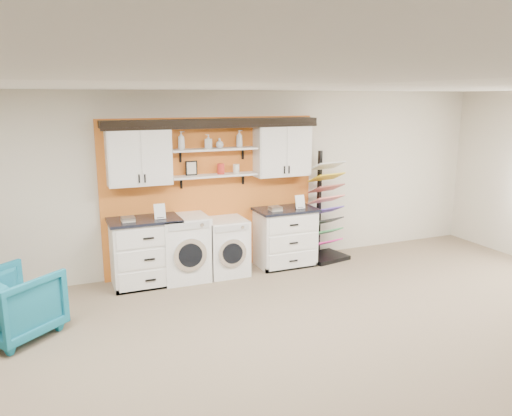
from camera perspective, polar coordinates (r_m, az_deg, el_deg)
name	(u,v)px	position (r m, az deg, el deg)	size (l,w,h in m)	color
floor	(348,402)	(4.91, 10.45, -20.98)	(10.00, 10.00, 0.00)	#836F58
ceiling	(362,84)	(4.11, 12.04, 13.72)	(10.00, 10.00, 0.00)	white
wall_back	(211,182)	(7.85, -5.18, 3.00)	(10.00, 10.00, 0.00)	beige
accent_panel	(212,195)	(7.85, -5.07, 1.52)	(3.40, 0.07, 2.40)	orange
upper_cabinet_left	(139,156)	(7.33, -13.25, 5.82)	(0.90, 0.35, 0.84)	white
upper_cabinet_right	(282,150)	(8.01, 2.99, 6.68)	(0.90, 0.35, 0.84)	white
shelf_lower	(215,175)	(7.64, -4.74, 3.73)	(1.32, 0.28, 0.03)	white
shelf_upper	(214,149)	(7.59, -4.80, 6.72)	(1.32, 0.28, 0.03)	white
crown_molding	(213,122)	(7.57, -4.88, 9.72)	(3.30, 0.41, 0.13)	black
picture_frame	(191,168)	(7.57, -7.40, 4.54)	(0.18, 0.02, 0.22)	black
canister_red	(221,169)	(7.66, -4.04, 4.48)	(0.11, 0.11, 0.16)	red
canister_cream	(236,169)	(7.74, -2.28, 4.52)	(0.10, 0.10, 0.14)	silver
base_cabinet_left	(145,252)	(7.46, -12.52, -4.91)	(1.02, 0.66, 0.99)	white
base_cabinet_right	(285,237)	(8.14, 3.34, -3.31)	(0.97, 0.66, 0.95)	white
washer	(184,248)	(7.57, -8.19, -4.52)	(0.70, 0.71, 0.98)	white
dryer	(225,246)	(7.77, -3.56, -4.39)	(0.62, 0.71, 0.87)	white
sample_rack	(325,226)	(8.50, 7.88, -2.10)	(0.76, 0.67, 1.83)	black
armchair	(15,304)	(6.42, -25.88, -9.82)	(0.84, 0.86, 0.78)	#126884
soap_bottle_a	(181,140)	(7.44, -8.54, 7.65)	(0.10, 0.10, 0.27)	silver
soap_bottle_b	(208,141)	(7.55, -5.46, 7.59)	(0.09, 0.10, 0.21)	silver
soap_bottle_c	(220,143)	(7.61, -4.18, 7.41)	(0.12, 0.12, 0.15)	silver
soap_bottle_d	(239,139)	(7.71, -1.93, 7.92)	(0.10, 0.10, 0.26)	silver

